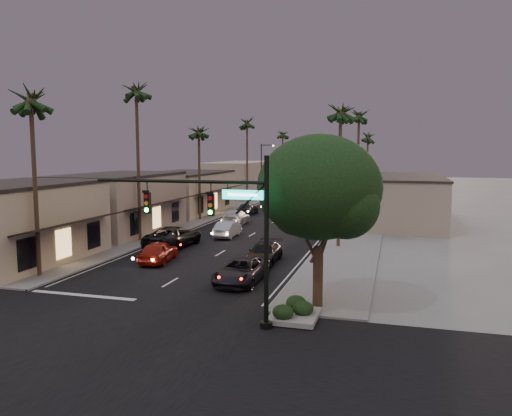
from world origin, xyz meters
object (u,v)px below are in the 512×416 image
Objects in this scene: streetlight_left at (263,168)px; palm_lb at (136,87)px; oncoming_pickup at (173,237)px; streetlight_right at (344,172)px; palm_lc at (199,128)px; oncoming_silver at (228,229)px; arch at (319,164)px; corner_tree at (321,192)px; oncoming_red at (158,252)px; curbside_near at (241,271)px; curbside_black at (264,253)px; palm_rc at (368,134)px; palm_ld at (247,120)px; palm_rb at (359,113)px; palm_ra at (341,107)px; traffic_signal at (226,216)px; palm_la at (30,94)px; palm_far at (283,132)px.

streetlight_left is 0.59× the size of palm_lb.
streetlight_right is at bearing -112.86° from oncoming_pickup.
oncoming_silver is (6.77, -9.90, -9.73)m from palm_lc.
arch is 25.94m from streetlight_right.
corner_tree is 1.96× the size of oncoming_silver.
curbside_near is at bearing 146.63° from oncoming_red.
streetlight_left reaches higher than oncoming_pickup.
oncoming_silver is 0.85× the size of curbside_near.
oncoming_silver is 11.11m from curbside_black.
streetlight_right is (6.92, -25.00, -0.20)m from arch.
corner_tree is 1.95× the size of oncoming_red.
palm_rc is 46.57m from oncoming_pickup.
palm_rb is at bearing -32.60° from palm_ld.
palm_ld reaches higher than corner_tree.
palm_lb reaches higher than palm_rb.
streetlight_right reaches higher than corner_tree.
palm_ra reaches higher than streetlight_right.
palm_rb is 1.16× the size of palm_rc.
traffic_signal is at bearing -76.41° from curbside_near.
palm_ra reaches higher than oncoming_pickup.
streetlight_left reaches higher than traffic_signal.
corner_tree reaches higher than arch.
streetlight_right is at bearing 55.99° from palm_lb.
curbside_black is (12.74, 7.73, -10.73)m from palm_la.
oncoming_silver is (-11.31, 18.65, -5.24)m from corner_tree.
palm_rb is at bearing -116.98° from oncoming_pickup.
curbside_near is at bearing 101.83° from traffic_signal.
streetlight_left reaches higher than oncoming_silver.
streetlight_right reaches higher than curbside_black.
corner_tree reaches higher than traffic_signal.
oncoming_silver is at bearing 121.84° from curbside_black.
palm_lb is 3.10× the size of curbside_black.
traffic_signal is 60.31m from palm_rc.
palm_ra is 2.10× the size of oncoming_pickup.
streetlight_left is 1.84× the size of curbside_black.
corner_tree is at bearing 118.98° from oncoming_silver.
oncoming_pickup is (-13.23, -43.61, -9.59)m from palm_rc.
curbside_near is at bearing 144.65° from corner_tree.
palm_ld is 2.90× the size of curbside_black.
curbside_near is 1.07× the size of curbside_black.
palm_lb reaches higher than curbside_near.
palm_ld reaches higher than palm_far.
palm_lb is at bearing -128.02° from palm_rb.
curbside_black is at bearing -95.40° from palm_rc.
arch is at bearing 145.11° from palm_rc.
palm_ld is 3.15× the size of oncoming_red.
palm_ra is at bearing -90.00° from palm_rb.
corner_tree is at bearing -88.63° from palm_rb.
palm_lb is at bearing -92.67° from streetlight_left.
palm_rb is at bearing 90.00° from palm_ra.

